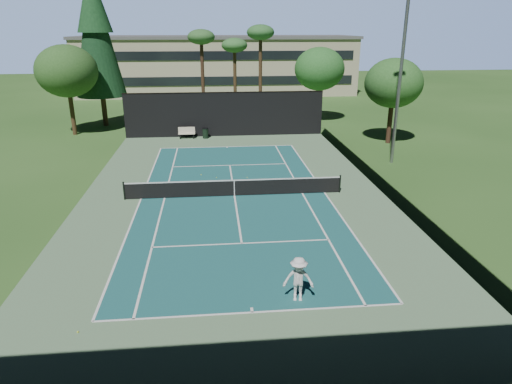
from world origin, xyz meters
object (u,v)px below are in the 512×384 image
tennis_ball_a (78,332)px  tennis_net (234,187)px  tennis_ball_c (247,177)px  trash_bin (205,133)px  tennis_ball_b (217,178)px  player (298,279)px  park_bench (187,132)px  tennis_ball_d (201,175)px

tennis_ball_a → tennis_net: bearing=64.9°
tennis_net → tennis_ball_c: tennis_net is taller
tennis_ball_c → trash_bin: size_ratio=0.06×
tennis_net → trash_bin: bearing=96.7°
tennis_net → tennis_ball_b: (-1.01, 3.55, -0.52)m
tennis_ball_c → trash_bin: bearing=103.4°
tennis_net → tennis_ball_c: size_ratio=217.39×
player → tennis_ball_b: bearing=109.8°
tennis_net → tennis_ball_b: tennis_net is taller
tennis_ball_c → player: bearing=-87.2°
tennis_ball_b → park_bench: bearing=101.8°
tennis_ball_d → trash_bin: trash_bin is taller
park_bench → trash_bin: bearing=-3.5°
park_bench → trash_bin: size_ratio=1.59×
tennis_ball_a → tennis_ball_d: size_ratio=0.92×
tennis_ball_d → tennis_ball_b: bearing=-34.9°
tennis_net → trash_bin: tennis_net is taller
tennis_ball_b → trash_bin: (-0.80, 11.73, 0.45)m
tennis_net → park_bench: size_ratio=8.60×
tennis_ball_a → tennis_ball_d: (3.78, 16.70, 0.00)m
tennis_ball_a → trash_bin: 28.01m
tennis_net → player: bearing=-81.2°
tennis_ball_a → park_bench: 27.92m
player → tennis_ball_c: (-0.71, 14.63, -0.84)m
tennis_ball_b → park_bench: (-2.48, 11.83, 0.51)m
player → tennis_ball_b: player is taller
player → park_bench: (-5.24, 26.61, -0.32)m
tennis_net → park_bench: (-3.49, 15.38, -0.01)m
tennis_ball_d → trash_bin: size_ratio=0.08×
tennis_ball_d → trash_bin: (0.23, 11.01, 0.44)m
tennis_ball_b → tennis_ball_c: size_ratio=1.11×
tennis_ball_c → tennis_net: bearing=-106.9°
player → tennis_ball_c: 14.67m
park_bench → trash_bin: park_bench is taller
tennis_ball_a → tennis_ball_c: size_ratio=1.13×
tennis_net → tennis_ball_d: bearing=115.6°
player → tennis_ball_d: player is taller
tennis_net → trash_bin: (-1.81, 15.28, -0.08)m
tennis_net → player: 11.37m
tennis_ball_c → tennis_ball_a: bearing=-113.4°
tennis_ball_b → park_bench: 12.10m
player → tennis_ball_a: 7.71m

